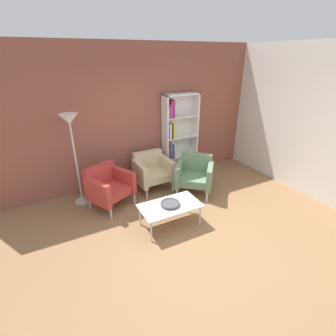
% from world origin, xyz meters
% --- Properties ---
extents(ground_plane, '(8.32, 8.32, 0.00)m').
position_xyz_m(ground_plane, '(0.00, 0.00, 0.00)').
color(ground_plane, olive).
extents(brick_back_panel, '(6.40, 0.12, 2.90)m').
position_xyz_m(brick_back_panel, '(0.00, 2.46, 1.45)').
color(brick_back_panel, brown).
rests_on(brick_back_panel, ground_plane).
extents(plaster_right_partition, '(0.12, 5.20, 2.90)m').
position_xyz_m(plaster_right_partition, '(2.86, 0.60, 1.45)').
color(plaster_right_partition, silver).
rests_on(plaster_right_partition, ground_plane).
extents(bookshelf_tall, '(0.80, 0.30, 1.90)m').
position_xyz_m(bookshelf_tall, '(0.89, 2.25, 0.92)').
color(bookshelf_tall, silver).
rests_on(bookshelf_tall, ground_plane).
extents(coffee_table_low, '(1.00, 0.56, 0.40)m').
position_xyz_m(coffee_table_low, '(-0.16, 0.58, 0.37)').
color(coffee_table_low, silver).
rests_on(coffee_table_low, ground_plane).
extents(decorative_bowl, '(0.32, 0.32, 0.05)m').
position_xyz_m(decorative_bowl, '(-0.16, 0.58, 0.43)').
color(decorative_bowl, '#4C4C51').
rests_on(decorative_bowl, coffee_table_low).
extents(armchair_spare_guest, '(0.74, 0.68, 0.78)m').
position_xyz_m(armchair_spare_guest, '(0.12, 1.91, 0.41)').
color(armchair_spare_guest, '#C6B289').
rests_on(armchair_spare_guest, ground_plane).
extents(armchair_by_bookshelf, '(0.92, 0.89, 0.78)m').
position_xyz_m(armchair_by_bookshelf, '(-0.89, 1.67, 0.41)').
color(armchair_by_bookshelf, '#B73833').
rests_on(armchair_by_bookshelf, ground_plane).
extents(armchair_corner_red, '(0.95, 0.94, 0.78)m').
position_xyz_m(armchair_corner_red, '(0.83, 1.35, 0.41)').
color(armchair_corner_red, slate).
rests_on(armchair_corner_red, ground_plane).
extents(floor_lamp_torchiere, '(0.32, 0.32, 1.74)m').
position_xyz_m(floor_lamp_torchiere, '(-1.34, 2.05, 1.45)').
color(floor_lamp_torchiere, silver).
rests_on(floor_lamp_torchiere, ground_plane).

